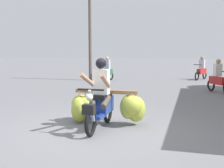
{
  "coord_description": "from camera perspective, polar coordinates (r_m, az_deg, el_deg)",
  "views": [
    {
      "loc": [
        1.93,
        -5.81,
        1.74
      ],
      "look_at": [
        -0.02,
        1.24,
        0.9
      ],
      "focal_mm": 46.75,
      "sensor_mm": 36.0,
      "label": 1
    }
  ],
  "objects": [
    {
      "name": "motorbike_main_loaded",
      "position": [
        6.84,
        -1.59,
        -4.03
      ],
      "size": [
        1.85,
        1.8,
        1.58
      ],
      "color": "black",
      "rests_on": "ground"
    },
    {
      "name": "motorbike_distant_far_ahead",
      "position": [
        12.88,
        20.02,
        0.93
      ],
      "size": [
        0.93,
        1.43,
        1.4
      ],
      "color": "black",
      "rests_on": "ground"
    },
    {
      "name": "utility_pole",
      "position": [
        17.21,
        -4.33,
        10.45
      ],
      "size": [
        0.18,
        0.18,
        5.84
      ],
      "primitive_type": "cylinder",
      "color": "brown",
      "rests_on": "ground"
    },
    {
      "name": "ground_plane",
      "position": [
        6.37,
        -2.82,
        -9.32
      ],
      "size": [
        120.0,
        120.0,
        0.0
      ],
      "primitive_type": "plane",
      "color": "slate"
    },
    {
      "name": "motorbike_distant_ahead_right",
      "position": [
        18.32,
        17.1,
        2.59
      ],
      "size": [
        0.82,
        1.5,
        1.4
      ],
      "color": "black",
      "rests_on": "ground"
    },
    {
      "name": "motorbike_distant_ahead_left",
      "position": [
        16.83,
        -0.99,
        2.55
      ],
      "size": [
        0.6,
        1.6,
        1.4
      ],
      "color": "black",
      "rests_on": "ground"
    }
  ]
}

